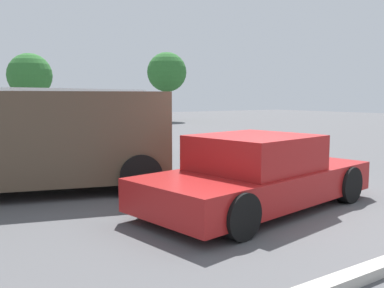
{
  "coord_description": "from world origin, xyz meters",
  "views": [
    {
      "loc": [
        -4.98,
        -5.05,
        1.86
      ],
      "look_at": [
        -0.16,
        2.19,
        0.9
      ],
      "focal_mm": 39.94,
      "sensor_mm": 36.0,
      "label": 1
    }
  ],
  "objects_px": {
    "sedan_foreground": "(257,175)",
    "suv_dark": "(36,138)",
    "dog": "(216,163)",
    "van_white": "(69,120)"
  },
  "relations": [
    {
      "from": "sedan_foreground",
      "to": "suv_dark",
      "type": "height_order",
      "value": "suv_dark"
    },
    {
      "from": "sedan_foreground",
      "to": "van_white",
      "type": "relative_size",
      "value": 0.85
    },
    {
      "from": "van_white",
      "to": "suv_dark",
      "type": "xyz_separation_m",
      "value": [
        -2.22,
        -5.0,
        -0.07
      ]
    },
    {
      "from": "sedan_foreground",
      "to": "van_white",
      "type": "bearing_deg",
      "value": 84.23
    },
    {
      "from": "sedan_foreground",
      "to": "suv_dark",
      "type": "relative_size",
      "value": 0.87
    },
    {
      "from": "sedan_foreground",
      "to": "suv_dark",
      "type": "xyz_separation_m",
      "value": [
        -2.75,
        3.26,
        0.51
      ]
    },
    {
      "from": "dog",
      "to": "van_white",
      "type": "distance_m",
      "value": 5.71
    },
    {
      "from": "sedan_foreground",
      "to": "suv_dark",
      "type": "bearing_deg",
      "value": 120.71
    },
    {
      "from": "dog",
      "to": "van_white",
      "type": "relative_size",
      "value": 0.11
    },
    {
      "from": "sedan_foreground",
      "to": "van_white",
      "type": "xyz_separation_m",
      "value": [
        -0.53,
        8.26,
        0.58
      ]
    }
  ]
}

